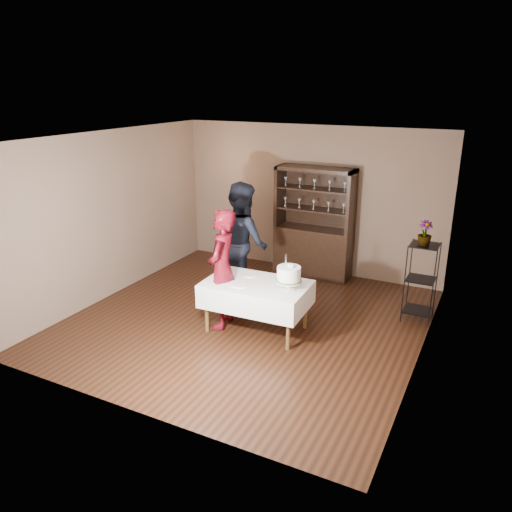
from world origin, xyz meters
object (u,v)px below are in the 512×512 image
at_px(china_hutch, 313,240).
at_px(plant_etagere, 421,279).
at_px(cake, 289,275).
at_px(potted_plant, 425,233).
at_px(man, 242,242).
at_px(woman, 222,269).
at_px(cake_table, 256,294).

relative_size(china_hutch, plant_etagere, 1.67).
relative_size(cake, potted_plant, 1.38).
xyz_separation_m(plant_etagere, potted_plant, (-0.01, -0.04, 0.72)).
bearing_deg(man, china_hutch, -75.42).
xyz_separation_m(man, potted_plant, (2.71, 0.45, 0.39)).
bearing_deg(woman, china_hutch, 158.31).
bearing_deg(man, potted_plant, -133.19).
relative_size(plant_etagere, man, 0.62).
relative_size(cake_table, cake, 3.00).
height_order(plant_etagere, potted_plant, potted_plant).
xyz_separation_m(cake_table, man, (-0.71, 0.91, 0.42)).
height_order(china_hutch, potted_plant, china_hutch).
bearing_deg(plant_etagere, woman, -149.72).
bearing_deg(woman, man, 179.85).
xyz_separation_m(china_hutch, man, (-0.65, -1.54, 0.31)).
height_order(china_hutch, woman, china_hutch).
bearing_deg(potted_plant, cake, -138.60).
height_order(plant_etagere, man, man).
bearing_deg(cake_table, cake, 2.37).
bearing_deg(china_hutch, potted_plant, -27.83).
bearing_deg(cake, cake_table, -177.63).
bearing_deg(woman, potted_plant, 108.10).
height_order(china_hutch, cake, china_hutch).
relative_size(plant_etagere, woman, 0.68).
height_order(woman, cake, woman).
relative_size(woman, man, 0.90).
relative_size(cake_table, man, 0.77).
height_order(plant_etagere, cake, cake).
xyz_separation_m(china_hutch, cake, (0.54, -2.43, 0.26)).
height_order(cake_table, potted_plant, potted_plant).
relative_size(china_hutch, cake_table, 1.34).
bearing_deg(cake, plant_etagere, 41.95).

